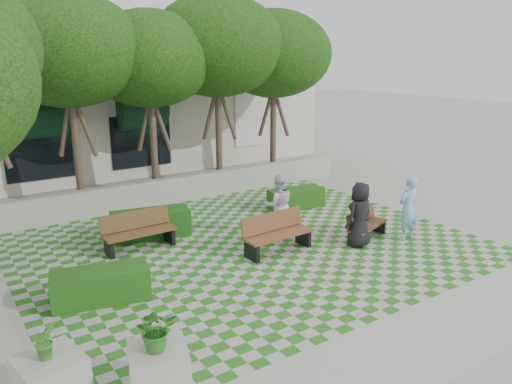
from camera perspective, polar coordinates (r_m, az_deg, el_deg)
ground at (r=13.18m, az=1.86°, el=-7.68°), size 90.00×90.00×0.00m
lawn at (r=13.93m, az=-0.56°, el=-6.30°), size 12.00×12.00×0.00m
sidewalk_south at (r=10.18m, az=18.15°, el=-16.05°), size 16.00×2.00×0.01m
retaining_wall at (r=18.14m, az=-9.65°, el=0.21°), size 15.00×0.36×0.90m
bench_east at (r=14.76m, az=12.40°, el=-3.69°), size 1.74×1.03×0.87m
bench_mid at (r=13.50m, az=2.38°, el=-4.77°), size 2.03×0.75×1.05m
bench_west at (r=14.05m, az=-13.26°, el=-4.41°), size 1.96×0.67×1.03m
hedge_east at (r=17.35m, az=4.58°, el=-0.72°), size 1.99×0.99×0.67m
hedge_midleft at (r=14.93m, az=-11.94°, el=-3.56°), size 2.35×1.31×0.78m
hedge_west at (r=11.49m, az=-17.30°, el=-10.16°), size 2.18×1.26×0.72m
planter_front at (r=8.22m, az=-11.09°, el=-18.62°), size 1.09×1.09×1.56m
planter_back at (r=8.53m, az=-22.37°, el=-19.34°), size 1.04×1.04×1.48m
person_blue at (r=14.83m, az=17.00°, el=-1.78°), size 0.70×0.48×1.89m
person_dark at (r=14.03m, az=11.77°, el=-2.55°), size 0.95×0.67×1.83m
person_white at (r=14.58m, az=2.56°, el=-1.50°), size 1.09×0.99×1.83m
tree_row at (r=16.59m, az=-16.11°, el=14.96°), size 17.70×13.40×7.41m
building at (r=25.33m, az=-15.45°, el=9.02°), size 18.00×8.92×5.15m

